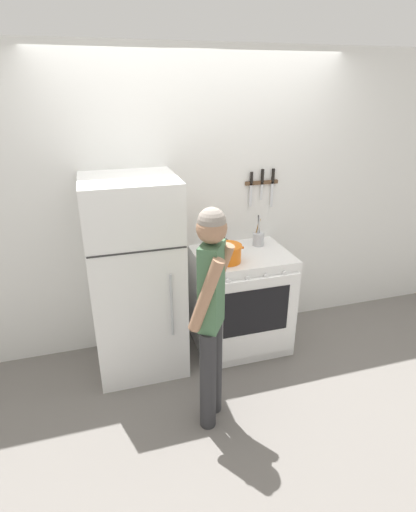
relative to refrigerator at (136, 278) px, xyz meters
name	(u,v)px	position (x,y,z in m)	size (l,w,h in m)	color
ground_plane	(200,329)	(0.62, 0.33, -0.82)	(14.00, 14.00, 0.00)	slate
wall_back	(198,205)	(0.62, 0.36, 0.46)	(10.00, 0.06, 2.55)	silver
refrigerator	(136,278)	(0.00, 0.00, 0.00)	(0.71, 0.68, 1.63)	white
stove_range	(242,301)	(0.92, -0.02, -0.35)	(0.81, 0.68, 0.92)	white
dutch_oven_pot	(227,253)	(0.74, -0.12, 0.18)	(0.28, 0.24, 0.17)	orange
tea_kettle	(219,243)	(0.75, 0.14, 0.16)	(0.21, 0.16, 0.21)	black
utensil_jar	(258,238)	(1.12, 0.14, 0.17)	(0.10, 0.10, 0.28)	#B7BABF
person	(211,309)	(0.40, -0.79, 0.09)	(0.37, 0.40, 1.59)	#2D2D30
wall_knife_strip	(262,182)	(1.20, 0.31, 0.63)	(0.31, 0.03, 0.35)	brown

